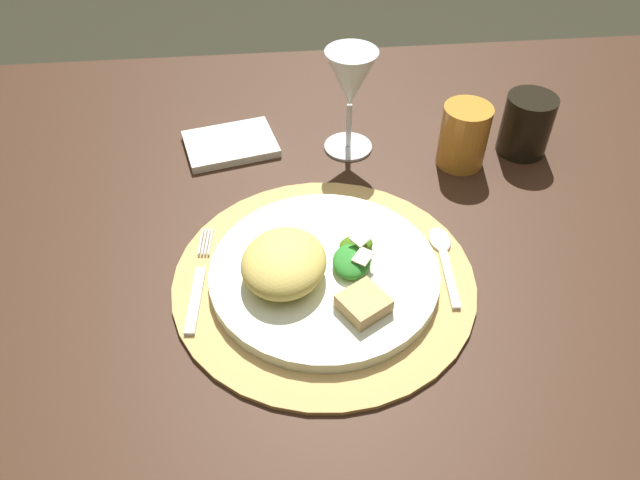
# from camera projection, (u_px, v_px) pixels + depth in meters

# --- Properties ---
(ground_plane) EXTENTS (6.00, 6.00, 0.00)m
(ground_plane) POSITION_uv_depth(u_px,v_px,m) (330.00, 472.00, 1.29)
(ground_plane) COLOR #2C2B1D
(dining_table) EXTENTS (1.47, 0.99, 0.71)m
(dining_table) POSITION_uv_depth(u_px,v_px,m) (334.00, 299.00, 0.90)
(dining_table) COLOR #392214
(dining_table) RESTS_ON ground
(placemat) EXTENTS (0.36, 0.36, 0.01)m
(placemat) POSITION_uv_depth(u_px,v_px,m) (324.00, 279.00, 0.73)
(placemat) COLOR tan
(placemat) RESTS_ON dining_table
(dinner_plate) EXTENTS (0.27, 0.27, 0.02)m
(dinner_plate) POSITION_uv_depth(u_px,v_px,m) (324.00, 273.00, 0.73)
(dinner_plate) COLOR silver
(dinner_plate) RESTS_ON placemat
(pasta_serving) EXTENTS (0.12, 0.13, 0.04)m
(pasta_serving) POSITION_uv_depth(u_px,v_px,m) (284.00, 263.00, 0.70)
(pasta_serving) COLOR #DBC35B
(pasta_serving) RESTS_ON dinner_plate
(salad_greens) EXTENTS (0.06, 0.08, 0.03)m
(salad_greens) POSITION_uv_depth(u_px,v_px,m) (354.00, 258.00, 0.72)
(salad_greens) COLOR #2A7E28
(salad_greens) RESTS_ON dinner_plate
(bread_piece) EXTENTS (0.07, 0.06, 0.02)m
(bread_piece) POSITION_uv_depth(u_px,v_px,m) (364.00, 303.00, 0.67)
(bread_piece) COLOR tan
(bread_piece) RESTS_ON dinner_plate
(fork) EXTENTS (0.03, 0.17, 0.00)m
(fork) POSITION_uv_depth(u_px,v_px,m) (198.00, 283.00, 0.72)
(fork) COLOR silver
(fork) RESTS_ON placemat
(spoon) EXTENTS (0.03, 0.13, 0.01)m
(spoon) POSITION_uv_depth(u_px,v_px,m) (443.00, 252.00, 0.76)
(spoon) COLOR silver
(spoon) RESTS_ON placemat
(napkin) EXTENTS (0.15, 0.12, 0.01)m
(napkin) POSITION_uv_depth(u_px,v_px,m) (231.00, 144.00, 0.93)
(napkin) COLOR white
(napkin) RESTS_ON dining_table
(wine_glass) EXTENTS (0.07, 0.07, 0.16)m
(wine_glass) POSITION_uv_depth(u_px,v_px,m) (350.00, 83.00, 0.85)
(wine_glass) COLOR silver
(wine_glass) RESTS_ON dining_table
(amber_tumbler) EXTENTS (0.07, 0.07, 0.09)m
(amber_tumbler) POSITION_uv_depth(u_px,v_px,m) (464.00, 136.00, 0.87)
(amber_tumbler) COLOR orange
(amber_tumbler) RESTS_ON dining_table
(dark_tumbler) EXTENTS (0.07, 0.07, 0.09)m
(dark_tumbler) POSITION_uv_depth(u_px,v_px,m) (526.00, 125.00, 0.90)
(dark_tumbler) COLOR black
(dark_tumbler) RESTS_ON dining_table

